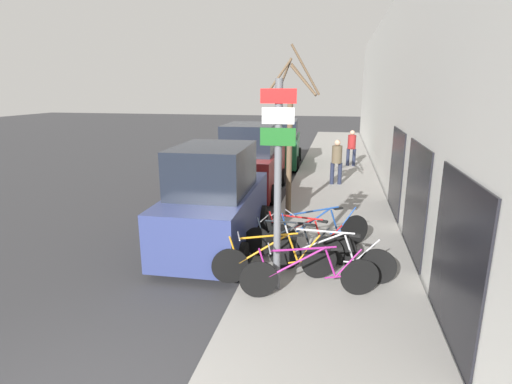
{
  "coord_description": "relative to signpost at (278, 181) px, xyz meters",
  "views": [
    {
      "loc": [
        2.59,
        -2.63,
        3.54
      ],
      "look_at": [
        0.78,
        6.18,
        1.2
      ],
      "focal_mm": 28.0,
      "sensor_mm": 36.0,
      "label": 1
    }
  ],
  "objects": [
    {
      "name": "bicycle_4",
      "position": [
        0.34,
        1.44,
        -1.55
      ],
      "size": [
        2.13,
        0.75,
        0.89
      ],
      "rotation": [
        0.0,
        0.0,
        1.27
      ],
      "color": "black",
      "rests_on": "sidewalk_curb"
    },
    {
      "name": "street_tree",
      "position": [
        -0.31,
        4.3,
        0.15
      ],
      "size": [
        1.35,
        1.03,
        4.48
      ],
      "color": "brown",
      "rests_on": "sidewalk_curb"
    },
    {
      "name": "ground_plane",
      "position": [
        -1.67,
        7.56,
        -2.08
      ],
      "size": [
        80.0,
        80.0,
        0.0
      ],
      "primitive_type": "plane",
      "color": "#333335"
    },
    {
      "name": "bicycle_1",
      "position": [
        -0.07,
        0.29,
        -1.54
      ],
      "size": [
        2.18,
        0.8,
        0.91
      ],
      "rotation": [
        0.0,
        0.0,
        1.89
      ],
      "color": "black",
      "rests_on": "sidewalk_curb"
    },
    {
      "name": "parked_car_1",
      "position": [
        -1.93,
        6.85,
        -1.0
      ],
      "size": [
        2.1,
        4.2,
        2.4
      ],
      "rotation": [
        0.0,
        0.0,
        0.02
      ],
      "color": "maroon",
      "rests_on": "ground"
    },
    {
      "name": "parked_car_0",
      "position": [
        -1.73,
        2.06,
        -1.04
      ],
      "size": [
        2.03,
        4.23,
        2.34
      ],
      "rotation": [
        0.0,
        0.0,
        0.03
      ],
      "color": "navy",
      "rests_on": "ground"
    },
    {
      "name": "pedestrian_far",
      "position": [
        1.54,
        11.97,
        -1.01
      ],
      "size": [
        0.41,
        0.35,
        1.59
      ],
      "rotation": [
        0.0,
        0.0,
        -0.23
      ],
      "color": "#1E2338",
      "rests_on": "sidewalk_curb"
    },
    {
      "name": "signpost",
      "position": [
        0.0,
        0.0,
        0.0
      ],
      "size": [
        0.56,
        0.14,
        3.54
      ],
      "color": "#595B60",
      "rests_on": "sidewalk_curb"
    },
    {
      "name": "bicycle_5",
      "position": [
        0.64,
        1.86,
        -1.53
      ],
      "size": [
        2.1,
        1.33,
        0.95
      ],
      "rotation": [
        0.0,
        0.0,
        2.13
      ],
      "color": "black",
      "rests_on": "sidewalk_curb"
    },
    {
      "name": "pedestrian_near",
      "position": [
        0.92,
        8.2,
        -1.0
      ],
      "size": [
        0.42,
        0.36,
        1.62
      ],
      "rotation": [
        0.0,
        0.0,
        0.15
      ],
      "color": "#1E2338",
      "rests_on": "sidewalk_curb"
    },
    {
      "name": "parked_car_2",
      "position": [
        -1.71,
        12.16,
        -1.1
      ],
      "size": [
        2.15,
        4.45,
        2.15
      ],
      "rotation": [
        0.0,
        0.0,
        0.07
      ],
      "color": "#144728",
      "rests_on": "ground"
    },
    {
      "name": "building_facade",
      "position": [
        2.68,
        10.27,
        1.15
      ],
      "size": [
        0.23,
        32.0,
        6.5
      ],
      "color": "silver",
      "rests_on": "ground"
    },
    {
      "name": "bicycle_2",
      "position": [
        0.89,
        0.67,
        -1.54
      ],
      "size": [
        2.35,
        0.53,
        0.91
      ],
      "rotation": [
        0.0,
        0.0,
        1.41
      ],
      "color": "black",
      "rests_on": "sidewalk_curb"
    },
    {
      "name": "bicycle_3",
      "position": [
        0.13,
        1.2,
        -1.56
      ],
      "size": [
        2.06,
        0.49,
        0.85
      ],
      "rotation": [
        0.0,
        0.0,
        1.41
      ],
      "color": "black",
      "rests_on": "sidewalk_curb"
    },
    {
      "name": "sidewalk_curb",
      "position": [
        0.93,
        10.36,
        -2.01
      ],
      "size": [
        3.2,
        32.0,
        0.15
      ],
      "color": "gray",
      "rests_on": "ground"
    },
    {
      "name": "bicycle_0",
      "position": [
        0.58,
        -0.15,
        -1.55
      ],
      "size": [
        2.28,
        0.69,
        0.89
      ],
      "rotation": [
        0.0,
        0.0,
        1.82
      ],
      "color": "black",
      "rests_on": "sidewalk_curb"
    }
  ]
}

